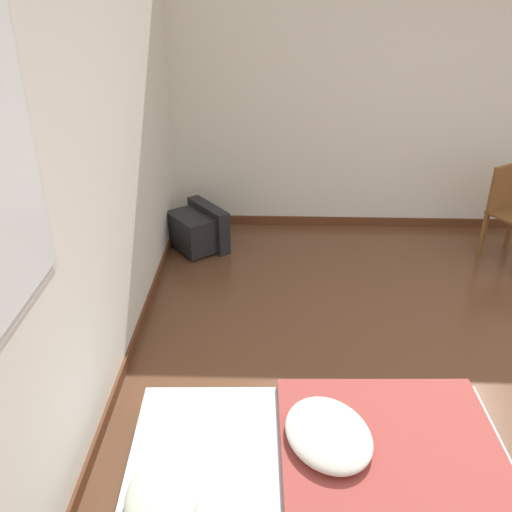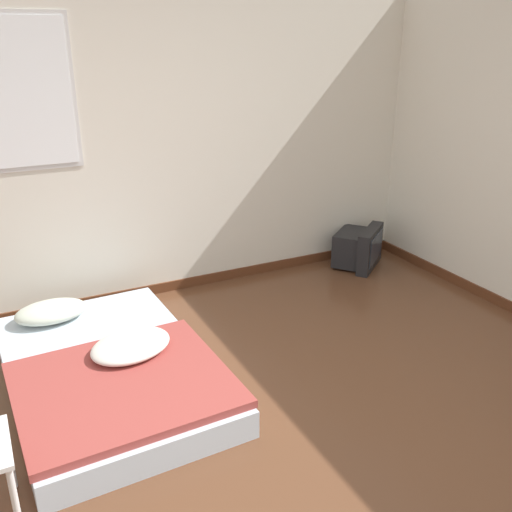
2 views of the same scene
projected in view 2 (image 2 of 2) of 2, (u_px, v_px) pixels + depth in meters
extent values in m
plane|color=brown|center=(298.00, 479.00, 3.00)|extent=(20.00, 20.00, 0.00)
cube|color=silver|center=(141.00, 149.00, 4.68)|extent=(7.60, 0.06, 2.60)
cube|color=#562D19|center=(153.00, 290.00, 5.11)|extent=(7.60, 0.02, 0.09)
cube|color=silver|center=(19.00, 94.00, 4.11)|extent=(0.80, 0.01, 1.13)
cube|color=white|center=(19.00, 94.00, 4.11)|extent=(0.73, 0.01, 1.06)
cube|color=silver|center=(108.00, 371.00, 3.80)|extent=(1.29, 1.99, 0.18)
ellipsoid|color=silver|center=(51.00, 312.00, 4.26)|extent=(0.53, 0.36, 0.14)
cube|color=#993D38|center=(123.00, 384.00, 3.45)|extent=(1.29, 1.17, 0.05)
ellipsoid|color=silver|center=(131.00, 345.00, 3.76)|extent=(0.66, 0.59, 0.11)
cube|color=black|center=(351.00, 247.00, 5.72)|extent=(0.52, 0.49, 0.32)
cube|color=black|center=(370.00, 248.00, 5.64)|extent=(0.50, 0.43, 0.40)
cube|color=#283342|center=(376.00, 248.00, 5.61)|extent=(0.36, 0.29, 0.29)
cylinder|color=white|center=(16.00, 503.00, 2.58)|extent=(0.03, 0.03, 0.40)
cylinder|color=white|center=(9.00, 455.00, 2.88)|extent=(0.03, 0.03, 0.40)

